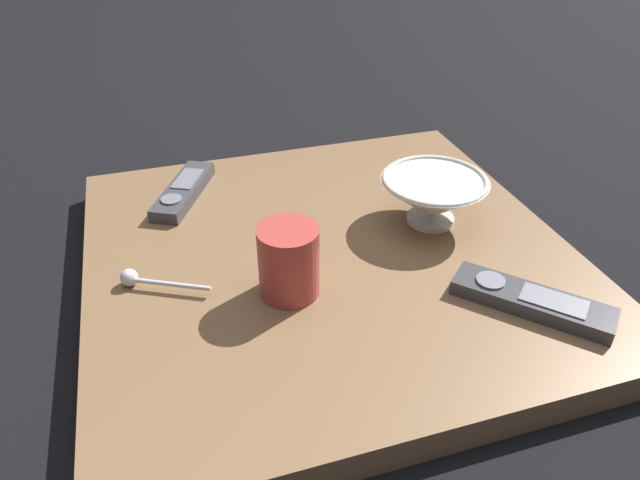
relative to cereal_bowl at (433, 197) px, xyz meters
The scene contains 7 objects.
ground_plane 0.19m from the cereal_bowl, ahead, with size 6.00×6.00×0.00m, color black.
table 0.18m from the cereal_bowl, ahead, with size 0.66×0.65×0.04m.
cereal_bowl is the anchor object (origin of this frame).
coffee_mug 0.26m from the cereal_bowl, 22.00° to the left, with size 0.08×0.08×0.09m.
teaspoon 0.43m from the cereal_bowl, ahead, with size 0.11×0.06×0.02m.
tv_remote_near 0.39m from the cereal_bowl, 28.08° to the right, with size 0.12×0.17×0.02m.
tv_remote_far 0.22m from the cereal_bowl, 97.86° to the left, with size 0.17×0.17×0.02m.
Camera 1 is at (0.21, 0.63, 0.51)m, focal length 32.94 mm.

